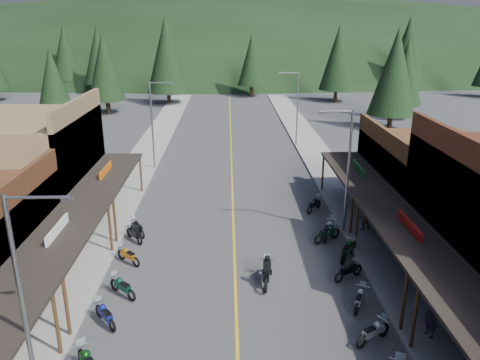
{
  "coord_description": "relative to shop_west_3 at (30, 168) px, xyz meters",
  "views": [
    {
      "loc": [
        -0.31,
        -19.35,
        12.93
      ],
      "look_at": [
        0.45,
        9.9,
        3.0
      ],
      "focal_mm": 35.0,
      "sensor_mm": 36.0,
      "label": 1
    }
  ],
  "objects": [
    {
      "name": "bike_west_11",
      "position": [
        7.66,
        -3.32,
        -2.98
      ],
      "size": [
        1.58,
        1.92,
        1.08
      ],
      "primitive_type": null,
      "rotation": [
        0.0,
        0.0,
        0.59
      ],
      "color": "black",
      "rests_on": "ground"
    },
    {
      "name": "bike_east_12",
      "position": [
        19.61,
        0.36,
        -2.96
      ],
      "size": [
        1.69,
        1.95,
        1.12
      ],
      "primitive_type": null,
      "rotation": [
        0.0,
        0.0,
        -0.65
      ],
      "color": "black",
      "rests_on": "ground"
    },
    {
      "name": "pine_4",
      "position": [
        31.78,
        48.7,
        3.72
      ],
      "size": [
        5.88,
        5.88,
        12.5
      ],
      "color": "black",
      "rests_on": "ground"
    },
    {
      "name": "bike_west_9",
      "position": [
        7.82,
        -7.03,
        -2.98
      ],
      "size": [
        1.82,
        1.73,
        1.07
      ],
      "primitive_type": null,
      "rotation": [
        0.0,
        0.0,
        0.84
      ],
      "color": "#C66C0E",
      "rests_on": "ground"
    },
    {
      "name": "pine_8",
      "position": [
        -8.22,
        28.7,
        2.46
      ],
      "size": [
        4.48,
        4.48,
        10.0
      ],
      "color": "black",
      "rests_on": "ground"
    },
    {
      "name": "bike_east_9",
      "position": [
        20.26,
        -6.82,
        -2.9
      ],
      "size": [
        1.75,
        2.23,
        1.24
      ],
      "primitive_type": null,
      "rotation": [
        0.0,
        0.0,
        -0.55
      ],
      "color": "#0A3613",
      "rests_on": "ground"
    },
    {
      "name": "sidewalk_west",
      "position": [
        5.08,
        8.7,
        -3.44
      ],
      "size": [
        3.4,
        94.0,
        0.15
      ],
      "primitive_type": "cube",
      "color": "gray",
      "rests_on": "ground"
    },
    {
      "name": "bike_west_7",
      "position": [
        7.9,
        -12.65,
        -2.96
      ],
      "size": [
        1.7,
        1.94,
        1.11
      ],
      "primitive_type": null,
      "rotation": [
        0.0,
        0.0,
        0.66
      ],
      "color": "navy",
      "rests_on": "ground"
    },
    {
      "name": "streetlight_2",
      "position": [
        20.74,
        -3.3,
        0.94
      ],
      "size": [
        2.16,
        0.18,
        8.0
      ],
      "color": "gray",
      "rests_on": "ground"
    },
    {
      "name": "bike_east_8",
      "position": [
        19.77,
        -9.04,
        -2.97
      ],
      "size": [
        1.98,
        1.58,
        1.1
      ],
      "primitive_type": null,
      "rotation": [
        0.0,
        0.0,
        -1.0
      ],
      "color": "black",
      "rests_on": "ground"
    },
    {
      "name": "shop_west_3",
      "position": [
        0.0,
        0.0,
        0.0
      ],
      "size": [
        10.9,
        10.2,
        8.2
      ],
      "color": "brown",
      "rests_on": "ground"
    },
    {
      "name": "pine_7",
      "position": [
        -18.22,
        64.7,
        3.72
      ],
      "size": [
        5.88,
        5.88,
        12.5
      ],
      "color": "black",
      "rests_on": "ground"
    },
    {
      "name": "shop_east_3",
      "position": [
        27.54,
        0.0,
        -0.99
      ],
      "size": [
        10.9,
        10.2,
        6.2
      ],
      "color": "#4C2D16",
      "rests_on": "ground"
    },
    {
      "name": "ridge_hill",
      "position": [
        13.78,
        123.7,
        -3.52
      ],
      "size": [
        310.0,
        140.0,
        60.0
      ],
      "primitive_type": "ellipsoid",
      "color": "black",
      "rests_on": "ground"
    },
    {
      "name": "bike_west_10",
      "position": [
        7.62,
        -4.21,
        -2.98
      ],
      "size": [
        1.66,
        1.88,
        1.08
      ],
      "primitive_type": null,
      "rotation": [
        0.0,
        0.0,
        0.66
      ],
      "color": "black",
      "rests_on": "ground"
    },
    {
      "name": "pine_2",
      "position": [
        3.78,
        46.7,
        4.47
      ],
      "size": [
        6.72,
        6.72,
        14.0
      ],
      "color": "black",
      "rests_on": "ground"
    },
    {
      "name": "bike_east_10",
      "position": [
        19.54,
        -4.56,
        -2.93
      ],
      "size": [
        2.09,
        1.72,
        1.17
      ],
      "primitive_type": null,
      "rotation": [
        0.0,
        0.0,
        -0.98
      ],
      "color": "#0B371A",
      "rests_on": "ground"
    },
    {
      "name": "ground",
      "position": [
        13.78,
        -11.3,
        -3.52
      ],
      "size": [
        220.0,
        220.0,
        0.0
      ],
      "primitive_type": "plane",
      "color": "#38383A",
      "rests_on": "ground"
    },
    {
      "name": "pedestrian_east_b",
      "position": [
        22.19,
        -3.14,
        -2.51
      ],
      "size": [
        0.93,
        0.68,
        1.71
      ],
      "primitive_type": "imported",
      "rotation": [
        0.0,
        0.0,
        3.4
      ],
      "color": "brown",
      "rests_on": "sidewalk_east"
    },
    {
      "name": "bike_east_7",
      "position": [
        19.64,
        -11.66,
        -2.99
      ],
      "size": [
        1.38,
        1.95,
        1.07
      ],
      "primitive_type": null,
      "rotation": [
        0.0,
        0.0,
        -0.46
      ],
      "color": "#ADAEB3",
      "rests_on": "ground"
    },
    {
      "name": "pine_1",
      "position": [
        -10.22,
        58.7,
        3.72
      ],
      "size": [
        5.88,
        5.88,
        12.5
      ],
      "color": "black",
      "rests_on": "ground"
    },
    {
      "name": "rider_on_bike",
      "position": [
        15.4,
        -9.42,
        -2.81
      ],
      "size": [
        1.06,
        2.4,
        1.77
      ],
      "rotation": [
        0.0,
        0.0,
        -0.13
      ],
      "color": "black",
      "rests_on": "ground"
    },
    {
      "name": "pine_10",
      "position": [
        -4.22,
        38.7,
        3.27
      ],
      "size": [
        5.38,
        5.38,
        11.6
      ],
      "color": "black",
      "rests_on": "ground"
    },
    {
      "name": "streetlight_0",
      "position": [
        6.83,
        -17.3,
        0.94
      ],
      "size": [
        2.16,
        0.18,
        8.0
      ],
      "color": "gray",
      "rests_on": "ground"
    },
    {
      "name": "bike_east_6",
      "position": [
        19.54,
        -14.19,
        -2.96
      ],
      "size": [
        1.99,
        1.6,
        1.11
      ],
      "primitive_type": null,
      "rotation": [
        0.0,
        0.0,
        -1.0
      ],
      "color": "#9A999E",
      "rests_on": "ground"
    },
    {
      "name": "pine_5",
      "position": [
        47.78,
        60.7,
        4.47
      ],
      "size": [
        6.72,
        6.72,
        14.0
      ],
      "color": "black",
      "rests_on": "ground"
    },
    {
      "name": "pedestrian_east_a",
      "position": [
        22.03,
        -14.03,
        -2.47
      ],
      "size": [
        0.63,
        0.76,
        1.8
      ],
      "primitive_type": "imported",
      "rotation": [
        0.0,
        0.0,
        -1.22
      ],
      "color": "black",
      "rests_on": "sidewalk_east"
    },
    {
      "name": "pine_11",
      "position": [
        33.78,
        26.7,
        3.67
      ],
      "size": [
        5.82,
        5.82,
        12.4
      ],
      "color": "black",
      "rests_on": "ground"
    },
    {
      "name": "sidewalk_east",
      "position": [
        22.48,
        8.7,
        -3.44
      ],
      "size": [
        3.4,
        94.0,
        0.15
      ],
      "primitive_type": "cube",
      "color": "gray",
      "rests_on": "ground"
    },
    {
      "name": "pine_3",
      "position": [
        17.78,
        54.7,
        2.96
      ],
      "size": [
        5.04,
        5.04,
        11.0
      ],
      "color": "black",
      "rests_on": "ground"
    },
    {
      "name": "pine_9",
      "position": [
        37.78,
        33.7,
        2.86
      ],
      "size": [
        4.93,
        4.93,
        10.8
      ],
      "color": "black",
      "rests_on": "ground"
    },
    {
      "name": "streetlight_3",
      "position": [
        20.74,
        18.7,
        0.94
      ],
      "size": [
        2.16,
        0.18,
        8.0
      ],
      "color": "gray",
      "rests_on": "ground"
    },
    {
      "name": "streetlight_1",
      "position": [
        6.83,
        10.7,
        0.94
      ],
      "size": [
        2.16,
        0.18,
        8.0
      ],
      "color": "gray",
      "rests_on": "ground"
    },
    {
      "name": "centerline",
      "position": [
        13.78,
        8.7,
        -3.51
      ],
      "size": [
        0.15,
        90.0,
        0.01
      ],
      "primitive_type": "cube",
      "color": "gold",
      "rests_on": "ground"
    },
    {
      "name": "bike_west_8",
      "position": [
        8.19,
        -10.35,
        -2.96
      ],
      "size": [
        1.89,
        1.81,
        1.12
      ],
      "primitive_type": null,
      "rotation": [
        0.0,
        0.0,
        0.83
      ],
      "color": "#0B3A26",
      "rests_on": "ground"
    },
    {
      "name": "bike_east_11",
      "position": [
        19.73,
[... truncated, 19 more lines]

